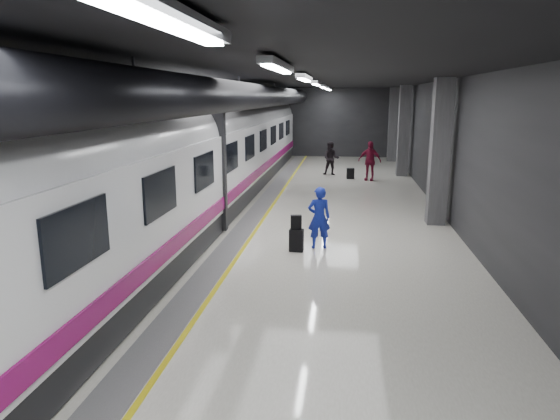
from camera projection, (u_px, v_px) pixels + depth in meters
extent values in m
plane|color=silver|center=(285.00, 235.00, 14.50)|extent=(40.00, 40.00, 0.00)
cube|color=black|center=(286.00, 75.00, 13.51)|extent=(10.00, 40.00, 0.02)
cube|color=#28282B|center=(321.00, 123.00, 33.34)|extent=(10.00, 0.02, 4.50)
cube|color=#28282B|center=(117.00, 155.00, 14.63)|extent=(0.02, 40.00, 4.50)
cube|color=#28282B|center=(470.00, 161.00, 13.37)|extent=(0.02, 40.00, 4.50)
cube|color=slate|center=(240.00, 233.00, 14.67)|extent=(0.65, 39.80, 0.01)
cube|color=yellow|center=(253.00, 234.00, 14.62)|extent=(0.10, 39.80, 0.01)
cylinder|color=black|center=(239.00, 96.00, 13.79)|extent=(0.80, 38.00, 0.80)
cube|color=silver|center=(160.00, 12.00, 2.82)|extent=(0.22, 2.60, 0.10)
cube|color=silver|center=(278.00, 65.00, 7.65)|extent=(0.22, 2.60, 0.10)
cube|color=silver|center=(305.00, 78.00, 12.48)|extent=(0.22, 2.60, 0.10)
cube|color=silver|center=(316.00, 83.00, 17.32)|extent=(0.22, 2.60, 0.10)
cube|color=silver|center=(323.00, 86.00, 22.15)|extent=(0.22, 2.60, 0.10)
cube|color=silver|center=(327.00, 88.00, 26.99)|extent=(0.22, 2.60, 0.10)
cube|color=silver|center=(330.00, 89.00, 30.86)|extent=(0.22, 2.60, 0.10)
cube|color=#515154|center=(440.00, 153.00, 15.36)|extent=(0.55, 0.55, 4.50)
cube|color=#515154|center=(404.00, 131.00, 25.03)|extent=(0.55, 0.55, 4.50)
cube|color=#515154|center=(393.00, 125.00, 30.83)|extent=(0.55, 0.55, 4.50)
cube|color=black|center=(177.00, 220.00, 14.83)|extent=(2.80, 38.00, 0.60)
cube|color=white|center=(175.00, 173.00, 14.52)|extent=(2.90, 38.00, 2.20)
cylinder|color=white|center=(173.00, 141.00, 14.31)|extent=(2.80, 38.00, 2.80)
cube|color=#810B56|center=(225.00, 202.00, 14.52)|extent=(0.04, 38.00, 0.35)
cube|color=black|center=(174.00, 165.00, 14.47)|extent=(3.05, 0.25, 3.80)
cube|color=black|center=(78.00, 236.00, 6.51)|extent=(0.05, 1.60, 0.85)
cube|color=black|center=(161.00, 193.00, 9.42)|extent=(0.05, 1.60, 0.85)
cube|color=black|center=(204.00, 171.00, 12.32)|extent=(0.05, 1.60, 0.85)
cube|color=black|center=(232.00, 157.00, 15.22)|extent=(0.05, 1.60, 0.85)
cube|color=black|center=(250.00, 147.00, 18.12)|extent=(0.05, 1.60, 0.85)
cube|color=black|center=(263.00, 140.00, 21.02)|extent=(0.05, 1.60, 0.85)
cube|color=black|center=(273.00, 135.00, 23.92)|extent=(0.05, 1.60, 0.85)
cube|color=black|center=(281.00, 131.00, 26.82)|extent=(0.05, 1.60, 0.85)
cube|color=black|center=(288.00, 127.00, 29.72)|extent=(0.05, 1.60, 0.85)
imported|color=#192CBF|center=(319.00, 218.00, 13.12)|extent=(0.67, 0.52, 1.65)
cube|color=black|center=(296.00, 240.00, 12.95)|extent=(0.37, 0.25, 0.59)
cube|color=black|center=(296.00, 222.00, 12.86)|extent=(0.30, 0.20, 0.37)
imported|color=black|center=(331.00, 159.00, 25.49)|extent=(0.87, 0.70, 1.70)
imported|color=maroon|center=(370.00, 161.00, 23.85)|extent=(1.19, 0.75, 1.88)
cube|color=black|center=(350.00, 173.00, 24.45)|extent=(0.38, 0.27, 0.52)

